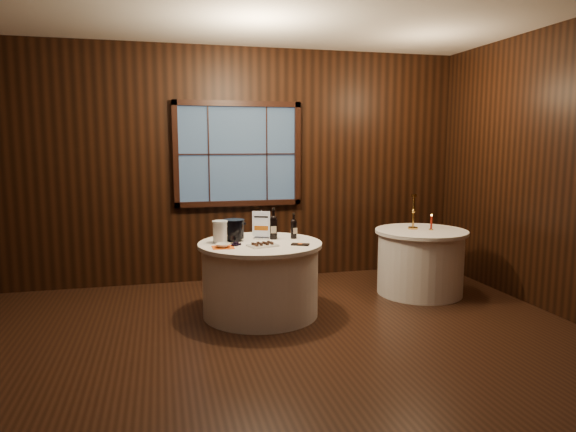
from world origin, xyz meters
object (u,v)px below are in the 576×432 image
object	(u,v)px
port_bottle_left	(273,226)
glass_pitcher	(220,232)
main_table	(260,278)
side_table	(420,261)
chocolate_box	(300,244)
ice_bucket	(234,230)
brass_candlestick	(413,216)
red_candle	(431,224)
cracker_bowl	(223,245)
port_bottle_right	(294,228)
grape_bunch	(236,244)
sign_stand	(262,229)
chocolate_plate	(263,245)

from	to	relation	value
port_bottle_left	glass_pitcher	size ratio (longest dim) A/B	1.47
port_bottle_left	main_table	bearing A→B (deg)	-128.58
side_table	chocolate_box	size ratio (longest dim) A/B	6.13
ice_bucket	brass_candlestick	bearing A→B (deg)	6.26
side_table	red_candle	distance (m)	0.47
cracker_bowl	port_bottle_right	bearing A→B (deg)	20.59
port_bottle_right	grape_bunch	xyz separation A→B (m)	(-0.66, -0.26, -0.10)
chocolate_box	cracker_bowl	xyz separation A→B (m)	(-0.77, 0.07, 0.01)
main_table	sign_stand	world-z (taller)	sign_stand
sign_stand	glass_pitcher	world-z (taller)	sign_stand
side_table	port_bottle_left	world-z (taller)	port_bottle_left
side_table	brass_candlestick	size ratio (longest dim) A/B	2.57
side_table	port_bottle_left	bearing A→B (deg)	-175.26
chocolate_box	sign_stand	bearing A→B (deg)	152.57
chocolate_box	red_candle	size ratio (longest dim) A/B	0.93
chocolate_plate	grape_bunch	size ratio (longest dim) A/B	1.91
ice_bucket	chocolate_plate	world-z (taller)	ice_bucket
main_table	chocolate_box	xyz separation A→B (m)	(0.36, -0.24, 0.39)
side_table	sign_stand	xyz separation A→B (m)	(-1.95, -0.11, 0.49)
glass_pitcher	brass_candlestick	distance (m)	2.36
main_table	port_bottle_right	bearing A→B (deg)	18.09
chocolate_box	red_candle	world-z (taller)	red_candle
grape_bunch	glass_pitcher	world-z (taller)	glass_pitcher
main_table	red_candle	size ratio (longest dim) A/B	6.76
port_bottle_right	chocolate_plate	size ratio (longest dim) A/B	0.86
grape_bunch	red_candle	xyz separation A→B (m)	(2.38, 0.40, 0.06)
side_table	port_bottle_right	distance (m)	1.69
ice_bucket	cracker_bowl	size ratio (longest dim) A/B	1.54
port_bottle_right	side_table	bearing A→B (deg)	-9.20
ice_bucket	glass_pitcher	world-z (taller)	glass_pitcher
ice_bucket	glass_pitcher	bearing A→B (deg)	-156.59
chocolate_plate	red_candle	size ratio (longest dim) A/B	1.70
brass_candlestick	grape_bunch	bearing A→B (deg)	-166.64
main_table	sign_stand	xyz separation A→B (m)	(0.05, 0.19, 0.49)
ice_bucket	chocolate_plate	bearing A→B (deg)	-57.05
glass_pitcher	brass_candlestick	world-z (taller)	brass_candlestick
main_table	glass_pitcher	world-z (taller)	glass_pitcher
grape_bunch	chocolate_box	bearing A→B (deg)	-9.84
main_table	red_candle	bearing A→B (deg)	7.23
side_table	brass_candlestick	world-z (taller)	brass_candlestick
main_table	glass_pitcher	size ratio (longest dim) A/B	5.62
side_table	port_bottle_left	distance (m)	1.91
ice_bucket	chocolate_box	size ratio (longest dim) A/B	1.28
cracker_bowl	brass_candlestick	distance (m)	2.41
port_bottle_right	ice_bucket	size ratio (longest dim) A/B	1.22
grape_bunch	red_candle	world-z (taller)	red_candle
sign_stand	red_candle	xyz separation A→B (m)	(2.06, 0.07, -0.03)
sign_stand	ice_bucket	world-z (taller)	sign_stand
sign_stand	ice_bucket	bearing A→B (deg)	-150.99
port_bottle_right	chocolate_plate	bearing A→B (deg)	-155.84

